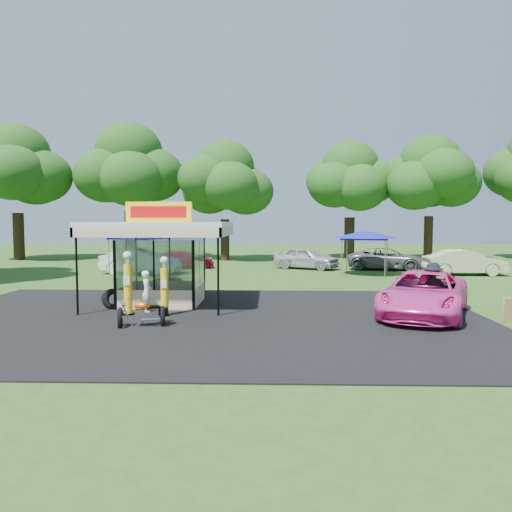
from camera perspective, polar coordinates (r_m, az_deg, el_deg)
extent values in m
plane|color=#285119|center=(15.74, -7.27, -8.56)|extent=(120.00, 120.00, 0.00)
cube|color=black|center=(17.68, -6.26, -7.10)|extent=(20.00, 14.00, 0.04)
cube|color=white|center=(20.93, -10.58, -5.38)|extent=(3.00, 3.00, 0.06)
cube|color=white|center=(20.66, -10.69, 3.58)|extent=(5.40, 5.40, 0.18)
cube|color=yellow|center=(20.17, -11.02, 4.96)|extent=(2.60, 0.25, 0.80)
cube|color=red|center=(20.04, -11.10, 4.97)|extent=(2.21, 0.02, 0.45)
cylinder|color=black|center=(19.04, -19.80, -1.71)|extent=(0.08, 0.08, 3.20)
cylinder|color=black|center=(17.82, -4.34, -1.86)|extent=(0.08, 0.08, 3.20)
cylinder|color=black|center=(18.74, -14.37, -6.47)|extent=(0.44, 0.44, 0.10)
cylinder|color=yellow|center=(18.60, -14.42, -3.62)|extent=(0.30, 0.30, 1.78)
cylinder|color=silver|center=(18.50, -14.47, -0.57)|extent=(0.20, 0.20, 0.20)
sphere|color=white|center=(18.48, -14.48, 0.04)|extent=(0.32, 0.32, 0.32)
cube|color=white|center=(18.39, -14.59, -2.77)|extent=(0.22, 0.02, 0.30)
cylinder|color=black|center=(18.30, -10.37, -6.68)|extent=(0.40, 0.40, 0.09)
cylinder|color=yellow|center=(18.16, -10.41, -3.98)|extent=(0.28, 0.28, 1.65)
cylinder|color=silver|center=(18.05, -10.44, -1.09)|extent=(0.18, 0.18, 0.18)
sphere|color=white|center=(18.04, -10.45, -0.51)|extent=(0.29, 0.29, 0.29)
cube|color=white|center=(17.96, -10.53, -3.18)|extent=(0.20, 0.02, 0.28)
torus|color=black|center=(16.64, -15.27, -6.92)|extent=(0.32, 0.76, 0.75)
torus|color=black|center=(16.63, -10.64, -6.86)|extent=(0.32, 0.76, 0.75)
cube|color=silver|center=(16.60, -12.81, -6.41)|extent=(0.53, 0.36, 0.27)
ellipsoid|color=#E1590F|center=(16.55, -12.82, -5.56)|extent=(0.57, 0.32, 0.27)
cube|color=black|center=(16.56, -11.74, -5.73)|extent=(0.53, 0.34, 0.09)
cube|color=black|center=(16.60, -10.55, -6.22)|extent=(0.38, 0.37, 0.25)
cylinder|color=silver|center=(16.58, -14.82, -5.83)|extent=(0.39, 0.15, 0.79)
cylinder|color=silver|center=(16.53, -14.38, -4.76)|extent=(0.17, 0.53, 0.04)
sphere|color=silver|center=(16.56, -14.89, -5.38)|extent=(0.14, 0.14, 0.14)
imported|color=white|center=(16.48, -12.38, -3.97)|extent=(0.43, 0.55, 1.33)
torus|color=black|center=(20.10, -15.88, -4.79)|extent=(0.85, 0.50, 0.82)
torus|color=black|center=(20.29, -16.12, -4.71)|extent=(0.87, 0.59, 0.82)
cube|color=#593819|center=(18.97, 27.02, -5.49)|extent=(0.51, 0.32, 0.85)
imported|color=yellow|center=(23.00, -9.43, -3.39)|extent=(2.82, 1.13, 0.96)
imported|color=#FF45B2|center=(18.85, 18.65, -4.14)|extent=(4.81, 6.45, 1.63)
imported|color=black|center=(19.24, 19.55, -3.56)|extent=(1.28, 0.79, 1.92)
imported|color=white|center=(33.26, -13.05, -0.55)|extent=(5.24, 2.33, 1.67)
imported|color=#A50C2F|center=(36.29, -8.30, -0.42)|extent=(4.81, 3.28, 1.29)
imported|color=#B2B3B7|center=(35.80, 5.77, -0.21)|extent=(5.02, 3.91, 1.60)
imported|color=slate|center=(36.26, 14.83, -0.32)|extent=(6.02, 4.00, 1.54)
imported|color=beige|center=(34.20, 22.74, -0.66)|extent=(4.98, 1.74, 1.64)
cylinder|color=gray|center=(33.94, -14.77, 0.04)|extent=(0.06, 0.06, 2.30)
cylinder|color=gray|center=(33.28, -10.36, 0.03)|extent=(0.06, 0.06, 2.30)
cylinder|color=gray|center=(31.39, -16.15, -0.30)|extent=(0.06, 0.06, 2.30)
cylinder|color=gray|center=(30.68, -11.39, -0.32)|extent=(0.06, 0.06, 2.30)
cube|color=#1B1CB0|center=(32.23, -13.20, 2.01)|extent=(2.87, 2.87, 0.11)
cone|color=#1B1CB0|center=(32.23, -13.21, 2.53)|extent=(4.13, 4.13, 0.48)
cylinder|color=gray|center=(33.53, 9.74, 0.02)|extent=(0.06, 0.06, 2.25)
cylinder|color=gray|center=(33.99, 14.10, 0.02)|extent=(0.06, 0.06, 2.25)
cylinder|color=gray|center=(30.95, 10.42, -0.31)|extent=(0.06, 0.06, 2.25)
cylinder|color=gray|center=(31.45, 15.12, -0.32)|extent=(0.06, 0.06, 2.25)
cube|color=#1B1CB0|center=(32.39, 12.38, 1.94)|extent=(2.81, 2.81, 0.11)
cone|color=#1B1CB0|center=(32.38, 12.38, 2.46)|extent=(4.05, 4.05, 0.47)
cylinder|color=black|center=(48.72, -25.48, 2.04)|extent=(0.93, 0.93, 4.15)
ellipsoid|color=#1A4915|center=(48.87, -25.67, 8.31)|extent=(9.81, 9.81, 8.41)
cylinder|color=black|center=(46.87, -14.14, 2.37)|extent=(1.03, 1.03, 4.36)
ellipsoid|color=#1A4915|center=(47.05, -14.26, 9.13)|extent=(10.11, 10.11, 8.66)
cylinder|color=black|center=(43.48, -3.56, 1.86)|extent=(0.77, 0.77, 3.59)
ellipsoid|color=#1A4915|center=(43.56, -3.59, 8.00)|extent=(8.61, 8.61, 7.38)
cylinder|color=black|center=(46.83, 10.62, 2.06)|extent=(0.94, 0.94, 3.77)
ellipsoid|color=#1A4915|center=(46.92, 10.69, 7.95)|extent=(8.80, 8.80, 7.55)
cylinder|color=black|center=(46.88, 19.08, 1.97)|extent=(0.77, 0.77, 3.87)
ellipsoid|color=#1A4915|center=(46.98, 19.22, 8.00)|extent=(9.02, 9.02, 7.74)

